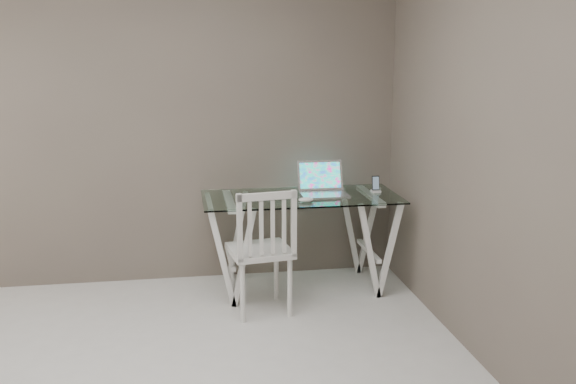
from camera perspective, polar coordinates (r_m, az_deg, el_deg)
The scene contains 7 objects.
room at distance 2.89m, azimuth -16.47°, elevation 9.52°, with size 4.50×4.52×2.71m.
desk at distance 5.00m, azimuth 1.14°, elevation -4.42°, with size 1.50×0.70×0.75m.
chair at distance 4.48m, azimuth -2.27°, elevation -4.82°, with size 0.47×0.47×0.92m.
laptop at distance 4.98m, azimuth 3.09°, elevation 0.49°, with size 0.36×0.33×0.24m.
keyboard at distance 4.84m, azimuth -2.46°, elevation -0.52°, with size 0.31×0.13×0.01m, color silver.
mouse at distance 4.72m, azimuth 1.61°, elevation -0.69°, with size 0.11×0.07×0.04m, color white.
phone_dock at distance 5.08m, azimuth 7.81°, elevation 0.38°, with size 0.07×0.07×0.13m.
Camera 1 is at (0.28, -2.85, 1.85)m, focal length 40.00 mm.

